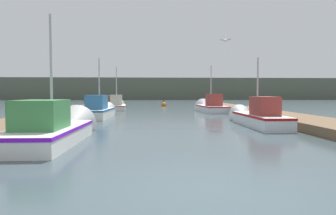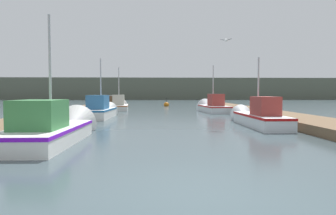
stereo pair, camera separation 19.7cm
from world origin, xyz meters
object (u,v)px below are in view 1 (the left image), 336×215
at_px(fishing_boat_4, 117,106).
at_px(channel_buoy, 164,105).
at_px(mooring_piling_0, 108,102).
at_px(fishing_boat_2, 100,110).
at_px(fishing_boat_0, 57,128).
at_px(fishing_boat_3, 210,107).
at_px(mooring_piling_1, 97,105).
at_px(seagull_lead, 226,40).
at_px(fishing_boat_1, 256,116).

bearing_deg(fishing_boat_4, channel_buoy, 51.43).
bearing_deg(mooring_piling_0, fishing_boat_2, -84.23).
height_order(fishing_boat_4, mooring_piling_0, fishing_boat_4).
distance_m(fishing_boat_0, mooring_piling_0, 21.12).
distance_m(fishing_boat_2, fishing_boat_4, 9.17).
height_order(fishing_boat_3, mooring_piling_0, fishing_boat_3).
distance_m(fishing_boat_2, mooring_piling_0, 11.90).
bearing_deg(fishing_boat_4, mooring_piling_1, -110.35).
xyz_separation_m(fishing_boat_2, mooring_piling_0, (-1.20, 11.83, 0.19)).
bearing_deg(fishing_boat_2, fishing_boat_3, 35.55).
bearing_deg(seagull_lead, mooring_piling_0, -38.88).
distance_m(fishing_boat_0, fishing_boat_3, 16.77).
bearing_deg(fishing_boat_4, fishing_boat_3, -29.00).
bearing_deg(fishing_boat_3, fishing_boat_1, -93.68).
relative_size(fishing_boat_2, mooring_piling_0, 3.84).
relative_size(fishing_boat_2, fishing_boat_3, 0.97).
xyz_separation_m(mooring_piling_1, seagull_lead, (8.08, -9.95, 3.57)).
height_order(fishing_boat_1, seagull_lead, seagull_lead).
bearing_deg(fishing_boat_1, fishing_boat_2, 149.39).
relative_size(fishing_boat_3, fishing_boat_4, 1.04).
xyz_separation_m(mooring_piling_0, seagull_lead, (8.17, -16.56, 3.50)).
xyz_separation_m(fishing_boat_0, channel_buoy, (4.57, 25.48, -0.24)).
distance_m(fishing_boat_0, mooring_piling_1, 14.52).
bearing_deg(fishing_boat_1, fishing_boat_0, -152.91).
height_order(fishing_boat_2, channel_buoy, fishing_boat_2).
bearing_deg(fishing_boat_3, fishing_boat_0, -123.65).
relative_size(fishing_boat_0, fishing_boat_3, 1.09).
xyz_separation_m(fishing_boat_3, mooring_piling_0, (-9.41, 6.36, 0.24)).
relative_size(fishing_boat_3, mooring_piling_1, 4.36).
bearing_deg(fishing_boat_0, channel_buoy, 80.30).
distance_m(fishing_boat_3, mooring_piling_0, 11.37).
bearing_deg(fishing_boat_4, fishing_boat_0, -94.22).
bearing_deg(mooring_piling_1, fishing_boat_0, -84.98).
bearing_deg(seagull_lead, fishing_boat_2, -9.28).
bearing_deg(fishing_boat_1, mooring_piling_0, 119.87).
xyz_separation_m(fishing_boat_0, fishing_boat_3, (8.05, 14.71, 0.02)).
distance_m(fishing_boat_3, fishing_boat_4, 9.02).
relative_size(fishing_boat_2, channel_buoy, 4.52).
xyz_separation_m(fishing_boat_4, mooring_piling_0, (-1.19, 2.66, 0.28)).
distance_m(fishing_boat_4, channel_buoy, 8.50).
distance_m(fishing_boat_0, fishing_boat_1, 9.30).
bearing_deg(mooring_piling_1, channel_buoy, 62.07).
height_order(fishing_boat_3, fishing_boat_4, fishing_boat_4).
relative_size(fishing_boat_2, mooring_piling_1, 4.24).
xyz_separation_m(fishing_boat_4, mooring_piling_1, (-1.10, -3.95, 0.22)).
distance_m(mooring_piling_0, mooring_piling_1, 6.61).
xyz_separation_m(fishing_boat_0, fishing_boat_2, (-0.17, 9.24, 0.07)).
distance_m(fishing_boat_2, seagull_lead, 9.20).
bearing_deg(fishing_boat_4, mooring_piling_0, 109.45).
bearing_deg(fishing_boat_2, fishing_boat_1, -28.79).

